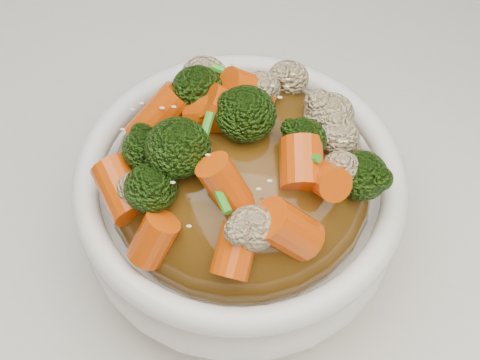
# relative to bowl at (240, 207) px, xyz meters

# --- Properties ---
(tablecloth) EXTENTS (1.20, 0.80, 0.04)m
(tablecloth) POSITION_rel_bowl_xyz_m (0.05, -0.05, -0.06)
(tablecloth) COLOR silver
(tablecloth) RESTS_ON dining_table
(bowl) EXTENTS (0.24, 0.24, 0.08)m
(bowl) POSITION_rel_bowl_xyz_m (0.00, 0.00, 0.00)
(bowl) COLOR white
(bowl) RESTS_ON tablecloth
(sauce_base) EXTENTS (0.19, 0.19, 0.09)m
(sauce_base) POSITION_rel_bowl_xyz_m (-0.00, -0.00, 0.03)
(sauce_base) COLOR #50330D
(sauce_base) RESTS_ON bowl
(carrots) EXTENTS (0.19, 0.19, 0.05)m
(carrots) POSITION_rel_bowl_xyz_m (-0.00, -0.00, 0.08)
(carrots) COLOR #D04806
(carrots) RESTS_ON sauce_base
(broccoli) EXTENTS (0.19, 0.19, 0.04)m
(broccoli) POSITION_rel_bowl_xyz_m (-0.00, -0.00, 0.08)
(broccoli) COLOR black
(broccoli) RESTS_ON sauce_base
(cauliflower) EXTENTS (0.19, 0.19, 0.03)m
(cauliflower) POSITION_rel_bowl_xyz_m (-0.00, -0.00, 0.08)
(cauliflower) COLOR #C4B186
(cauliflower) RESTS_ON sauce_base
(scallions) EXTENTS (0.14, 0.14, 0.02)m
(scallions) POSITION_rel_bowl_xyz_m (-0.00, -0.00, 0.08)
(scallions) COLOR #309021
(scallions) RESTS_ON sauce_base
(sesame_seeds) EXTENTS (0.17, 0.17, 0.01)m
(sesame_seeds) POSITION_rel_bowl_xyz_m (-0.00, -0.00, 0.08)
(sesame_seeds) COLOR beige
(sesame_seeds) RESTS_ON sauce_base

